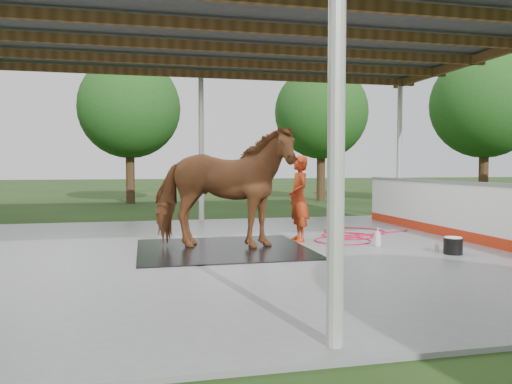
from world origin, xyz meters
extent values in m
plane|color=#1E3814|center=(0.00, 0.00, 0.00)|extent=(100.00, 100.00, 0.00)
cube|color=slate|center=(0.00, 0.00, 0.03)|extent=(12.00, 10.00, 0.05)
cylinder|color=beige|center=(0.00, -4.70, 1.98)|extent=(0.14, 0.14, 3.85)
cylinder|color=beige|center=(0.00, 4.70, 1.98)|extent=(0.14, 0.14, 3.85)
cylinder|color=beige|center=(5.70, 4.70, 1.98)|extent=(0.14, 0.14, 3.85)
cube|color=brown|center=(0.00, 0.00, 3.85)|extent=(12.00, 0.10, 0.18)
cube|color=brown|center=(0.00, 1.50, 3.85)|extent=(12.00, 0.10, 0.18)
cube|color=brown|center=(0.00, 3.00, 3.85)|extent=(12.00, 0.10, 0.18)
cube|color=brown|center=(0.00, 4.50, 3.85)|extent=(12.00, 0.10, 0.18)
cube|color=#38383A|center=(0.00, 0.00, 4.05)|extent=(12.60, 10.60, 0.10)
cube|color=#B8290F|center=(4.59, 0.00, 0.15)|extent=(0.14, 8.00, 0.20)
cube|color=white|center=(4.60, 0.00, 0.65)|extent=(0.12, 8.00, 1.00)
cube|color=slate|center=(4.60, 0.00, 1.17)|extent=(0.16, 8.00, 0.06)
cylinder|color=#382314|center=(-2.00, 12.00, 1.10)|extent=(0.36, 0.36, 2.20)
sphere|color=#194714|center=(-2.00, 12.00, 3.80)|extent=(4.00, 4.00, 4.00)
cylinder|color=#382314|center=(6.00, 12.00, 1.10)|extent=(0.36, 0.36, 2.20)
sphere|color=#194714|center=(6.00, 12.00, 3.80)|extent=(4.00, 4.00, 4.00)
cylinder|color=#382314|center=(11.00, 8.00, 1.10)|extent=(0.36, 0.36, 2.20)
sphere|color=#194714|center=(11.00, 8.00, 3.80)|extent=(4.00, 4.00, 4.00)
cube|color=black|center=(-0.15, 0.10, 0.06)|extent=(2.90, 2.72, 0.02)
imported|color=brown|center=(-0.15, 0.10, 1.12)|extent=(2.71, 1.77, 2.11)
imported|color=#A93012|center=(1.42, 0.74, 0.87)|extent=(0.40, 0.61, 1.65)
cylinder|color=black|center=(3.47, -1.19, 0.18)|extent=(0.30, 0.30, 0.27)
cylinder|color=white|center=(3.47, -1.19, 0.32)|extent=(0.28, 0.28, 0.03)
imported|color=silver|center=(2.61, -0.20, 0.22)|extent=(0.18, 0.18, 0.34)
imported|color=#338CD8|center=(3.36, -0.87, 0.14)|extent=(0.10, 0.10, 0.17)
torus|color=red|center=(3.02, 1.73, 0.06)|extent=(1.34, 1.34, 0.02)
torus|color=red|center=(2.60, 1.12, 0.06)|extent=(1.04, 1.04, 0.02)
torus|color=red|center=(2.51, 1.24, 0.06)|extent=(0.82, 0.82, 0.02)
torus|color=red|center=(2.25, 0.55, 0.06)|extent=(1.09, 1.09, 0.02)
cylinder|color=red|center=(3.50, 1.37, 0.06)|extent=(1.46, 0.49, 0.02)
camera|label=1|loc=(-1.49, -8.41, 1.50)|focal=35.00mm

